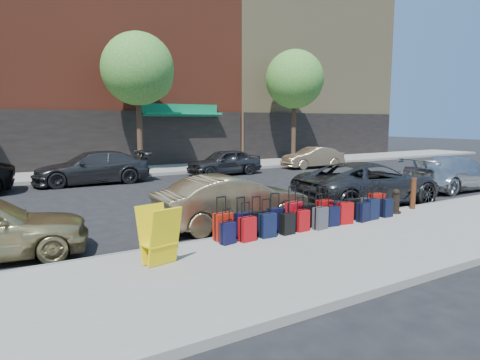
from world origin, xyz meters
TOP-DOWN VIEW (x-y plane):
  - ground at (0.00, 0.00)m, footprint 120.00×120.00m
  - sidewalk_near at (0.00, -6.50)m, footprint 60.00×4.00m
  - sidewalk_far at (0.00, 10.00)m, footprint 60.00×4.00m
  - curb_near at (0.00, -4.48)m, footprint 60.00×0.08m
  - curb_far at (0.00, 7.98)m, footprint 60.00×0.08m
  - building_center at (0.00, 17.99)m, footprint 17.00×12.85m
  - building_right at (16.00, 17.99)m, footprint 15.00×12.12m
  - tree_center at (0.64, 9.50)m, footprint 3.80×3.80m
  - tree_right at (11.14, 9.50)m, footprint 3.80×3.80m
  - suitcase_front_0 at (-2.45, -4.77)m, footprint 0.42×0.25m
  - suitcase_front_1 at (-1.96, -4.80)m, footprint 0.41×0.26m
  - suitcase_front_2 at (-1.57, -4.83)m, footprint 0.39×0.23m
  - suitcase_front_3 at (-1.03, -4.82)m, footprint 0.42×0.27m
  - suitcase_front_4 at (-0.45, -4.79)m, footprint 0.48×0.33m
  - suitcase_front_5 at (-0.07, -4.85)m, footprint 0.41×0.26m
  - suitcase_front_6 at (0.53, -4.80)m, footprint 0.42×0.23m
  - suitcase_front_7 at (0.94, -4.80)m, footprint 0.37×0.21m
  - suitcase_front_8 at (1.46, -4.84)m, footprint 0.40×0.25m
  - suitcase_front_9 at (2.01, -4.78)m, footprint 0.38×0.25m
  - suitcase_front_10 at (2.47, -4.83)m, footprint 0.45×0.30m
  - suitcase_back_0 at (-2.52, -5.09)m, footprint 0.35×0.24m
  - suitcase_back_1 at (-2.04, -5.13)m, footprint 0.39×0.25m
  - suitcase_back_2 at (-1.47, -5.10)m, footprint 0.38×0.22m
  - suitcase_back_3 at (-0.92, -5.13)m, footprint 0.35×0.22m
  - suitcase_back_4 at (-0.45, -5.09)m, footprint 0.36×0.22m
  - suitcase_back_5 at (0.07, -5.17)m, footprint 0.39×0.26m
  - suitcase_back_6 at (0.55, -5.09)m, footprint 0.36×0.23m
  - suitcase_back_7 at (0.99, -5.09)m, footprint 0.41×0.29m
  - suitcase_back_8 at (1.57, -5.16)m, footprint 0.37×0.25m
  - suitcase_back_9 at (1.97, -5.11)m, footprint 0.39×0.24m
  - suitcase_back_10 at (2.56, -5.11)m, footprint 0.36×0.21m
  - fire_hydrant at (3.18, -4.92)m, footprint 0.36×0.32m
  - bollard at (4.15, -4.78)m, footprint 0.17×0.17m
  - display_rack at (-4.25, -5.55)m, footprint 0.72×0.77m
  - car_near_1 at (-1.32, -3.28)m, footprint 4.17×1.50m
  - car_near_2 at (4.16, -3.04)m, footprint 5.34×2.82m
  - car_near_3 at (9.46, -2.80)m, footprint 4.89×2.11m
  - car_far_1 at (-2.66, 6.80)m, footprint 5.09×2.22m
  - car_far_2 at (4.01, 6.54)m, footprint 4.02×1.71m
  - car_far_3 at (10.22, 6.67)m, footprint 3.93×1.67m

SIDE VIEW (x-z plane):
  - ground at x=0.00m, z-range 0.00..0.00m
  - sidewalk_near at x=0.00m, z-range 0.00..0.15m
  - sidewalk_far at x=0.00m, z-range 0.00..0.15m
  - curb_near at x=0.00m, z-range 0.00..0.15m
  - curb_far at x=0.00m, z-range 0.00..0.15m
  - suitcase_back_0 at x=-2.52m, z-range 0.00..0.78m
  - suitcase_back_6 at x=0.55m, z-range 0.00..0.80m
  - suitcase_back_3 at x=-0.92m, z-range 0.00..0.81m
  - suitcase_back_8 at x=1.57m, z-range 0.00..0.82m
  - suitcase_back_10 at x=2.56m, z-range -0.01..0.83m
  - suitcase_back_4 at x=-0.45m, z-range -0.01..0.83m
  - suitcase_front_9 at x=2.01m, z-range -0.01..0.85m
  - suitcase_back_1 at x=-2.04m, z-range -0.01..0.86m
  - suitcase_back_5 at x=0.07m, z-range -0.01..0.86m
  - suitcase_front_7 at x=0.94m, z-range -0.02..0.87m
  - suitcase_back_2 at x=-1.47m, z-range -0.02..0.87m
  - suitcase_back_7 at x=0.99m, z-range -0.02..0.89m
  - suitcase_back_9 at x=1.97m, z-range -0.02..0.89m
  - suitcase_front_8 at x=1.46m, z-range -0.02..0.89m
  - suitcase_front_2 at x=-1.57m, z-range -0.02..0.90m
  - suitcase_front_1 at x=-1.96m, z-range -0.02..0.91m
  - suitcase_front_5 at x=-0.07m, z-range -0.03..0.91m
  - suitcase_front_3 at x=-1.03m, z-range -0.03..0.92m
  - suitcase_front_0 at x=-2.45m, z-range -0.03..0.95m
  - suitcase_front_6 at x=0.53m, z-range -0.04..0.96m
  - suitcase_front_10 at x=2.47m, z-range -0.04..0.97m
  - fire_hydrant at x=3.18m, z-range 0.12..0.83m
  - suitcase_front_4 at x=-0.45m, z-range -0.05..1.02m
  - car_far_3 at x=10.22m, z-range 0.00..1.26m
  - bollard at x=4.15m, z-range 0.16..1.11m
  - car_far_2 at x=4.01m, z-range 0.00..1.36m
  - car_near_1 at x=-1.32m, z-range 0.00..1.37m
  - display_rack at x=-4.25m, z-range 0.14..1.23m
  - car_near_3 at x=9.46m, z-range 0.00..1.40m
  - car_near_2 at x=4.16m, z-range 0.00..1.43m
  - car_far_1 at x=-2.66m, z-range 0.00..1.46m
  - tree_center at x=0.64m, z-range 1.78..9.05m
  - tree_right at x=11.14m, z-range 1.78..9.05m
  - building_right at x=16.00m, z-range -0.02..17.98m
  - building_center at x=0.00m, z-range -0.02..19.98m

